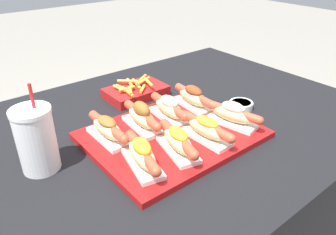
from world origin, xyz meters
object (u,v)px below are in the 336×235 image
hot_dog_1 (178,141)px  hot_dog_7 (194,97)px  serving_tray (172,135)px  hot_dog_5 (142,117)px  hot_dog_0 (142,154)px  hot_dog_6 (169,108)px  fries_basket (136,91)px  sauce_bowl (241,105)px  hot_dog_3 (233,114)px  drink_cup (36,140)px  hot_dog_2 (207,129)px  hot_dog_4 (108,129)px

hot_dog_1 → hot_dog_7: hot_dog_7 is taller
serving_tray → hot_dog_1: 0.11m
hot_dog_1 → hot_dog_5: (-0.00, 0.16, 0.00)m
hot_dog_0 → hot_dog_6: size_ratio=0.98×
hot_dog_7 → fries_basket: hot_dog_7 is taller
serving_tray → hot_dog_0: size_ratio=2.47×
hot_dog_0 → sauce_bowl: 0.46m
hot_dog_0 → hot_dog_5: size_ratio=0.98×
hot_dog_0 → hot_dog_3: bearing=0.2°
hot_dog_1 → hot_dog_6: size_ratio=0.98×
hot_dog_5 → sauce_bowl: hot_dog_5 is taller
fries_basket → serving_tray: bearing=-103.9°
hot_dog_1 → drink_cup: 0.35m
serving_tray → sauce_bowl: sauce_bowl is taller
hot_dog_0 → hot_dog_6: bearing=36.1°
hot_dog_5 → hot_dog_7: 0.21m
serving_tray → fries_basket: size_ratio=2.20×
hot_dog_0 → fries_basket: hot_dog_0 is taller
hot_dog_5 → fries_basket: (0.13, 0.22, -0.03)m
hot_dog_2 → hot_dog_3: size_ratio=1.02×
sauce_bowl → hot_dog_2: bearing=-161.4°
hot_dog_1 → sauce_bowl: size_ratio=2.40×
hot_dog_2 → hot_dog_7: 0.20m
hot_dog_2 → hot_dog_3: hot_dog_3 is taller
hot_dog_7 → serving_tray: bearing=-153.1°
serving_tray → sauce_bowl: bearing=-0.5°
drink_cup → hot_dog_7: bearing=-1.7°
hot_dog_2 → hot_dog_6: hot_dog_6 is taller
hot_dog_3 → sauce_bowl: 0.15m
hot_dog_6 → hot_dog_7: same height
hot_dog_2 → fries_basket: size_ratio=0.92×
hot_dog_1 → sauce_bowl: bearing=13.0°
hot_dog_2 → hot_dog_5: size_ratio=1.00×
hot_dog_7 → hot_dog_0: bearing=-153.7°
serving_tray → sauce_bowl: (0.30, -0.00, 0.00)m
drink_cup → hot_dog_3: bearing=-18.2°
hot_dog_3 → sauce_bowl: size_ratio=2.41×
hot_dog_4 → fries_basket: size_ratio=0.92×
hot_dog_2 → hot_dog_3: (0.12, 0.01, 0.00)m
serving_tray → hot_dog_0: 0.18m
hot_dog_0 → fries_basket: bearing=58.4°
hot_dog_6 → drink_cup: size_ratio=0.86×
hot_dog_6 → fries_basket: size_ratio=0.91×
hot_dog_1 → serving_tray: bearing=59.2°
hot_dog_3 → hot_dog_4: bearing=154.9°
hot_dog_4 → hot_dog_3: bearing=-25.1°
sauce_bowl → drink_cup: (-0.65, 0.10, 0.07)m
hot_dog_5 → hot_dog_6: (0.10, -0.00, -0.00)m
serving_tray → hot_dog_6: 0.10m
serving_tray → hot_dog_2: size_ratio=2.41×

